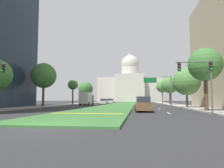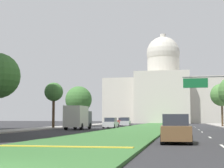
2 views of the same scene
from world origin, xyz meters
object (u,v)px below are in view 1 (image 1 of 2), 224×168
traffic_light_near_right (202,75)px  street_tree_left_distant (86,89)px  sedan_midblock (142,102)px  sedan_lead_stopped (143,105)px  street_tree_right_near (205,65)px  street_tree_right_distant (162,87)px  sedan_very_far (109,101)px  sedan_distant (104,102)px  street_tree_right_far (170,85)px  capitol_building (130,86)px  overhead_guide_sign (160,84)px  street_tree_right_mid (187,82)px  street_tree_left_mid (44,76)px  street_tree_left_far (73,85)px  sedan_far_horizon (111,101)px  box_truck_delivery (86,98)px

traffic_light_near_right → street_tree_left_distant: bearing=116.7°
sedan_midblock → sedan_lead_stopped: bearing=-90.7°
street_tree_right_near → sedan_lead_stopped: 8.72m
street_tree_right_distant → sedan_very_far: bearing=136.5°
sedan_distant → sedan_midblock: bearing=-45.7°
street_tree_right_far → sedan_very_far: bearing=121.6°
capitol_building → overhead_guide_sign: 77.80m
street_tree_right_mid → street_tree_right_far: bearing=89.4°
street_tree_left_mid → overhead_guide_sign: bearing=20.9°
sedan_lead_stopped → street_tree_left_mid: bearing=148.4°
traffic_light_near_right → overhead_guide_sign: bearing=92.9°
street_tree_right_near → street_tree_left_far: (-25.75, 28.41, -0.16)m
street_tree_left_distant → sedan_midblock: (19.07, -21.26, -4.29)m
sedan_lead_stopped → sedan_very_far: sedan_lead_stopped is taller
overhead_guide_sign → sedan_far_horizon: bearing=118.1°
overhead_guide_sign → sedan_far_horizon: 31.00m
street_tree_right_distant → sedan_distant: size_ratio=1.69×
street_tree_left_mid → sedan_very_far: (4.62, 53.05, -5.11)m
overhead_guide_sign → street_tree_right_mid: 9.90m
street_tree_right_distant → sedan_distant: bearing=-149.4°
overhead_guide_sign → street_tree_right_near: street_tree_right_near is taller
sedan_far_horizon → sedan_very_far: 17.68m
sedan_distant → sedan_very_far: bearing=95.6°
sedan_lead_stopped → sedan_distant: size_ratio=0.92×
sedan_lead_stopped → traffic_light_near_right: bearing=-39.6°
overhead_guide_sign → street_tree_left_distant: 33.21m
overhead_guide_sign → street_tree_left_mid: size_ratio=0.78×
street_tree_left_mid → street_tree_left_far: street_tree_left_mid is taller
street_tree_left_mid → sedan_distant: 24.20m
sedan_distant → box_truck_delivery: size_ratio=0.71×
sedan_far_horizon → sedan_very_far: (-3.27, 17.38, -0.01)m
street_tree_right_near → sedan_far_horizon: 49.87m
street_tree_right_far → sedan_distant: size_ratio=1.64×
sedan_far_horizon → box_truck_delivery: (-3.26, -21.76, 0.88)m
sedan_lead_stopped → box_truck_delivery: box_truck_delivery is taller
street_tree_right_near → sedan_lead_stopped: bearing=-176.5°
overhead_guide_sign → box_truck_delivery: (-17.75, 5.37, -2.99)m
sedan_far_horizon → sedan_very_far: sedan_far_horizon is taller
street_tree_right_mid → sedan_far_horizon: size_ratio=1.49×
street_tree_right_near → street_tree_left_far: size_ratio=1.10×
street_tree_right_near → sedan_midblock: size_ratio=1.67×
overhead_guide_sign → street_tree_right_far: 10.49m
street_tree_left_far → street_tree_right_far: bearing=1.6°
traffic_light_near_right → street_tree_right_far: bearing=86.2°
street_tree_left_distant → street_tree_right_distant: bearing=1.2°
street_tree_right_mid → street_tree_left_far: street_tree_left_far is taller
street_tree_left_mid → box_truck_delivery: (4.63, 13.92, -4.23)m
sedan_lead_stopped → sedan_midblock: bearing=89.3°
traffic_light_near_right → sedan_very_far: traffic_light_near_right is taller
traffic_light_near_right → street_tree_right_far: (2.28, 34.07, 1.45)m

